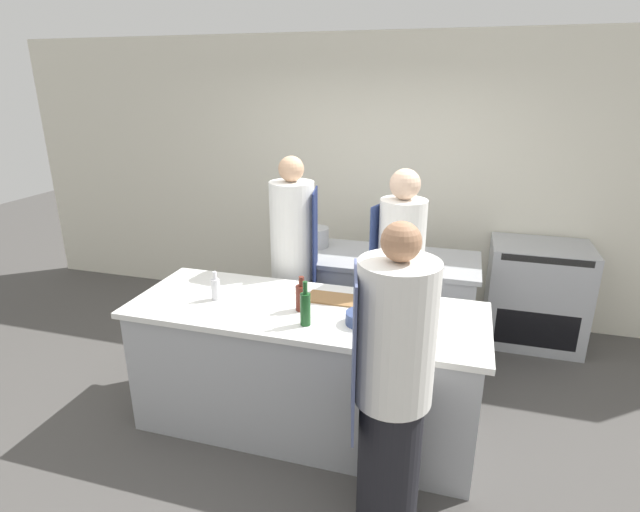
# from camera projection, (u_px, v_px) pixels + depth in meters

# --- Properties ---
(ground_plane) EXTENTS (16.00, 16.00, 0.00)m
(ground_plane) POSITION_uv_depth(u_px,v_px,m) (307.00, 422.00, 3.65)
(ground_plane) COLOR #4C4947
(wall_back) EXTENTS (8.00, 0.06, 2.80)m
(wall_back) POSITION_uv_depth(u_px,v_px,m) (369.00, 179.00, 5.11)
(wall_back) COLOR silver
(wall_back) RESTS_ON ground_plane
(prep_counter) EXTENTS (2.40, 0.88, 0.92)m
(prep_counter) POSITION_uv_depth(u_px,v_px,m) (306.00, 367.00, 3.49)
(prep_counter) COLOR #A8AAAF
(prep_counter) RESTS_ON ground_plane
(pass_counter) EXTENTS (1.66, 0.75, 0.92)m
(pass_counter) POSITION_uv_depth(u_px,v_px,m) (380.00, 304.00, 4.47)
(pass_counter) COLOR #A8AAAF
(pass_counter) RESTS_ON ground_plane
(oven_range) EXTENTS (0.86, 0.63, 0.96)m
(oven_range) POSITION_uv_depth(u_px,v_px,m) (536.00, 294.00, 4.64)
(oven_range) COLOR #A8AAAF
(oven_range) RESTS_ON ground_plane
(chef_at_prep_near) EXTENTS (0.45, 0.43, 1.75)m
(chef_at_prep_near) POSITION_uv_depth(u_px,v_px,m) (392.00, 387.00, 2.55)
(chef_at_prep_near) COLOR black
(chef_at_prep_near) RESTS_ON ground_plane
(chef_at_stove) EXTENTS (0.39, 0.38, 1.82)m
(chef_at_stove) POSITION_uv_depth(u_px,v_px,m) (293.00, 267.00, 4.07)
(chef_at_stove) COLOR black
(chef_at_stove) RESTS_ON ground_plane
(chef_at_pass_far) EXTENTS (0.39, 0.37, 1.79)m
(chef_at_pass_far) POSITION_uv_depth(u_px,v_px,m) (399.00, 287.00, 3.72)
(chef_at_pass_far) COLOR black
(chef_at_pass_far) RESTS_ON ground_plane
(bottle_olive_oil) EXTENTS (0.07, 0.07, 0.29)m
(bottle_olive_oil) POSITION_uv_depth(u_px,v_px,m) (305.00, 308.00, 3.07)
(bottle_olive_oil) COLOR #19471E
(bottle_olive_oil) RESTS_ON prep_counter
(bottle_vinegar) EXTENTS (0.06, 0.06, 0.21)m
(bottle_vinegar) POSITION_uv_depth(u_px,v_px,m) (216.00, 288.00, 3.44)
(bottle_vinegar) COLOR silver
(bottle_vinegar) RESTS_ON prep_counter
(bottle_wine) EXTENTS (0.08, 0.08, 0.24)m
(bottle_wine) POSITION_uv_depth(u_px,v_px,m) (302.00, 297.00, 3.28)
(bottle_wine) COLOR #5B2319
(bottle_wine) RESTS_ON prep_counter
(bowl_mixing_large) EXTENTS (0.19, 0.19, 0.08)m
(bowl_mixing_large) POSITION_uv_depth(u_px,v_px,m) (361.00, 318.00, 3.11)
(bowl_mixing_large) COLOR navy
(bowl_mixing_large) RESTS_ON prep_counter
(bowl_prep_small) EXTENTS (0.28, 0.28, 0.07)m
(bowl_prep_small) POSITION_uv_depth(u_px,v_px,m) (415.00, 309.00, 3.24)
(bowl_prep_small) COLOR #B7BABC
(bowl_prep_small) RESTS_ON prep_counter
(cup) EXTENTS (0.09, 0.09, 0.10)m
(cup) POSITION_uv_depth(u_px,v_px,m) (415.00, 329.00, 2.95)
(cup) COLOR white
(cup) RESTS_ON prep_counter
(cutting_board) EXTENTS (0.35, 0.20, 0.01)m
(cutting_board) POSITION_uv_depth(u_px,v_px,m) (332.00, 298.00, 3.47)
(cutting_board) COLOR olive
(cutting_board) RESTS_ON prep_counter
(stockpot) EXTENTS (0.26, 0.26, 0.17)m
(stockpot) POSITION_uv_depth(u_px,v_px,m) (314.00, 237.00, 4.56)
(stockpot) COLOR #A8AAAF
(stockpot) RESTS_ON pass_counter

